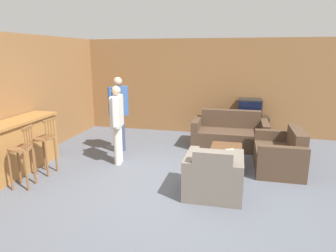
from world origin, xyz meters
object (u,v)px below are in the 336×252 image
Objects in this scene: bar_chair_mid at (45,143)px; coffee_table at (226,151)px; bar_chair_near at (22,154)px; tv at (250,108)px; person_by_counter at (117,121)px; loveseat_right at (280,155)px; armchair_near at (214,177)px; person_by_window at (119,110)px; couch_far at (230,134)px; book_on_table at (231,150)px; tv_unit at (248,127)px.

bar_chair_mid is 1.21× the size of coffee_table.
bar_chair_near is 1.75× the size of tv.
coffee_table is 2.26m from person_by_counter.
bar_chair_near is 0.81× the size of loveseat_right.
person_by_counter is (-2.02, 0.98, 0.59)m from armchair_near.
bar_chair_mid is at bearing -119.01° from person_by_window.
loveseat_right is at bearing 23.00° from bar_chair_near.
bar_chair_mid is at bearing -142.96° from couch_far.
couch_far is 2.71m from person_by_window.
person_by_counter is (-2.65, -2.52, 0.07)m from tv.
bar_chair_near is at bearing -154.55° from book_on_table.
bar_chair_mid is 0.81× the size of loveseat_right.
person_by_counter is (0.26, -0.72, -0.08)m from person_by_window.
person_by_counter is (1.11, 0.82, 0.30)m from bar_chair_mid.
armchair_near is (3.13, -0.16, -0.29)m from bar_chair_mid.
bar_chair_mid is 1.41m from person_by_counter.
person_by_window is at bearing 60.99° from bar_chair_mid.
book_on_table is (3.36, 0.98, -0.20)m from bar_chair_mid.
person_by_window reaches higher than tv.
coffee_table is 0.88× the size of tv_unit.
bar_chair_near is 1.06× the size of tv_unit.
coffee_table is at bearing -90.95° from couch_far.
book_on_table is (3.36, 1.60, -0.20)m from bar_chair_near.
tv is at bearing 43.62° from person_by_counter.
couch_far is 1.03× the size of person_by_window.
person_by_counter is at bearing -175.92° from book_on_table.
tv is (3.76, 3.35, 0.23)m from bar_chair_mid.
tv is at bearing 79.94° from armchair_near.
loveseat_right is at bearing 4.15° from coffee_table.
armchair_near is at bearing -130.50° from loveseat_right.
person_by_counter is at bearing 154.08° from armchair_near.
coffee_table is (-1.03, -0.07, 0.03)m from loveseat_right.
bar_chair_mid is 1.18× the size of armchair_near.
bar_chair_mid is 5.03m from tv.
bar_chair_mid is 4.48m from loveseat_right.
bar_chair_near is 0.61× the size of couch_far.
loveseat_right is (4.31, 1.21, -0.30)m from bar_chair_mid.
tv_unit is (0.46, 0.86, -0.00)m from couch_far.
bar_chair_near reaches higher than armchair_near.
coffee_table is at bearing 83.80° from armchair_near.
person_by_counter reaches higher than loveseat_right.
loveseat_right is at bearing 6.92° from person_by_counter.
tv reaches higher than armchair_near.
bar_chair_near is 3.72m from coffee_table.
tv reaches higher than coffee_table.
person_by_window is (0.85, 2.15, 0.38)m from bar_chair_near.
book_on_table is at bearing 16.32° from bar_chair_mid.
person_by_counter is at bearing -173.08° from loveseat_right.
tv_unit is (3.76, 3.96, -0.30)m from bar_chair_near.
bar_chair_near and bar_chair_mid have the same top height.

